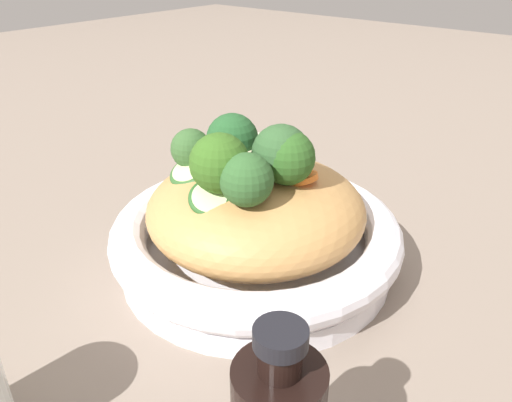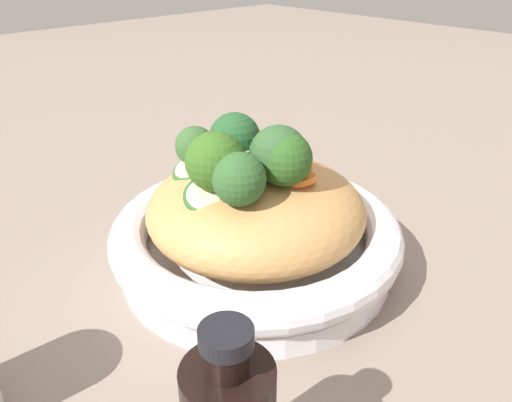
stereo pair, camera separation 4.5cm
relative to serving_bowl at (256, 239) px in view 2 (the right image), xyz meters
The scene contains 7 objects.
ground_plane 0.03m from the serving_bowl, ahead, with size 3.00×3.00×0.00m, color gray.
serving_bowl is the anchor object (origin of this frame).
noodle_heap 0.03m from the serving_bowl, 27.30° to the right, with size 0.20×0.20×0.08m.
broccoli_florets 0.09m from the serving_bowl, 105.18° to the left, with size 0.15×0.12×0.06m.
carrot_coins 0.07m from the serving_bowl, 136.80° to the right, with size 0.08×0.10×0.02m.
zucchini_slices 0.08m from the serving_bowl, 51.50° to the left, with size 0.10×0.08×0.02m.
chicken_chunks 0.08m from the serving_bowl, ahead, with size 0.10×0.11×0.03m.
Camera 2 is at (-0.29, 0.28, 0.28)m, focal length 35.32 mm.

